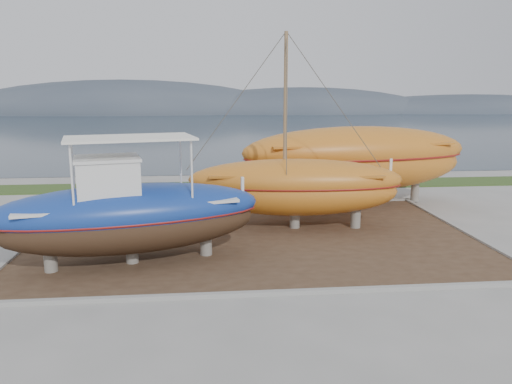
{
  "coord_description": "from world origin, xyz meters",
  "views": [
    {
      "loc": [
        -1.87,
        -16.1,
        6.07
      ],
      "look_at": [
        0.07,
        4.0,
        1.95
      ],
      "focal_mm": 35.0,
      "sensor_mm": 36.0,
      "label": 1
    }
  ],
  "objects_px": {
    "orange_bare_hull": "(356,167)",
    "white_dinghy": "(113,222)",
    "orange_sailboat": "(296,133)",
    "blue_caique": "(129,201)"
  },
  "relations": [
    {
      "from": "orange_bare_hull",
      "to": "white_dinghy",
      "type": "bearing_deg",
      "value": -165.44
    },
    {
      "from": "orange_sailboat",
      "to": "orange_bare_hull",
      "type": "bearing_deg",
      "value": 52.03
    },
    {
      "from": "blue_caique",
      "to": "white_dinghy",
      "type": "bearing_deg",
      "value": 96.7
    },
    {
      "from": "white_dinghy",
      "to": "blue_caique",
      "type": "bearing_deg",
      "value": -92.85
    },
    {
      "from": "blue_caique",
      "to": "orange_sailboat",
      "type": "xyz_separation_m",
      "value": [
        6.55,
        4.0,
        1.97
      ]
    },
    {
      "from": "white_dinghy",
      "to": "orange_bare_hull",
      "type": "relative_size",
      "value": 0.32
    },
    {
      "from": "orange_bare_hull",
      "to": "blue_caique",
      "type": "bearing_deg",
      "value": -149.34
    },
    {
      "from": "orange_sailboat",
      "to": "blue_caique",
      "type": "bearing_deg",
      "value": -143.47
    },
    {
      "from": "orange_sailboat",
      "to": "orange_bare_hull",
      "type": "height_order",
      "value": "orange_sailboat"
    },
    {
      "from": "white_dinghy",
      "to": "orange_sailboat",
      "type": "xyz_separation_m",
      "value": [
        7.83,
        0.51,
        3.61
      ]
    }
  ]
}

